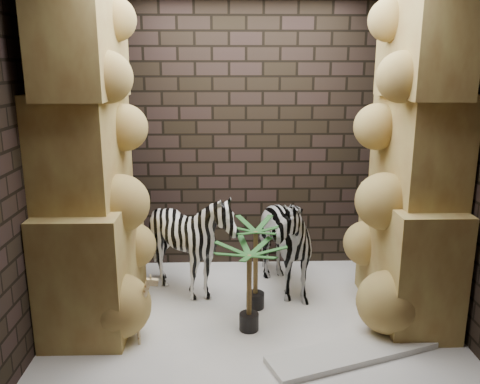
{
  "coord_description": "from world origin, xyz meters",
  "views": [
    {
      "loc": [
        -0.22,
        -4.2,
        2.24
      ],
      "look_at": [
        -0.1,
        0.15,
        1.13
      ],
      "focal_mm": 37.35,
      "sensor_mm": 36.0,
      "label": 1
    }
  ],
  "objects_px": {
    "giraffe_toy": "(128,311)",
    "palm_front": "(256,265)",
    "zebra_left": "(191,248)",
    "surfboard": "(353,352)",
    "zebra_right": "(276,231)",
    "palm_back": "(249,288)"
  },
  "relations": [
    {
      "from": "zebra_right",
      "to": "giraffe_toy",
      "type": "distance_m",
      "value": 1.67
    },
    {
      "from": "zebra_left",
      "to": "palm_front",
      "type": "distance_m",
      "value": 0.68
    },
    {
      "from": "palm_front",
      "to": "surfboard",
      "type": "height_order",
      "value": "palm_front"
    },
    {
      "from": "zebra_right",
      "to": "surfboard",
      "type": "xyz_separation_m",
      "value": [
        0.51,
        -1.21,
        -0.61
      ]
    },
    {
      "from": "zebra_right",
      "to": "palm_back",
      "type": "xyz_separation_m",
      "value": [
        -0.3,
        -0.79,
        -0.24
      ]
    },
    {
      "from": "zebra_left",
      "to": "zebra_right",
      "type": "bearing_deg",
      "value": 4.62
    },
    {
      "from": "palm_front",
      "to": "surfboard",
      "type": "relative_size",
      "value": 0.61
    },
    {
      "from": "giraffe_toy",
      "to": "palm_front",
      "type": "xyz_separation_m",
      "value": [
        1.08,
        0.61,
        0.13
      ]
    },
    {
      "from": "zebra_left",
      "to": "palm_back",
      "type": "xyz_separation_m",
      "value": [
        0.54,
        -0.69,
        -0.1
      ]
    },
    {
      "from": "zebra_right",
      "to": "zebra_left",
      "type": "height_order",
      "value": "zebra_right"
    },
    {
      "from": "zebra_left",
      "to": "palm_front",
      "type": "relative_size",
      "value": 1.28
    },
    {
      "from": "zebra_right",
      "to": "zebra_left",
      "type": "distance_m",
      "value": 0.85
    },
    {
      "from": "zebra_left",
      "to": "palm_back",
      "type": "relative_size",
      "value": 1.39
    },
    {
      "from": "zebra_left",
      "to": "surfboard",
      "type": "bearing_deg",
      "value": -41.72
    },
    {
      "from": "surfboard",
      "to": "palm_front",
      "type": "bearing_deg",
      "value": 111.97
    },
    {
      "from": "zebra_right",
      "to": "giraffe_toy",
      "type": "bearing_deg",
      "value": -161.54
    },
    {
      "from": "surfboard",
      "to": "palm_back",
      "type": "bearing_deg",
      "value": 133.06
    },
    {
      "from": "zebra_left",
      "to": "surfboard",
      "type": "relative_size",
      "value": 0.78
    },
    {
      "from": "surfboard",
      "to": "zebra_right",
      "type": "bearing_deg",
      "value": 93.22
    },
    {
      "from": "zebra_right",
      "to": "surfboard",
      "type": "bearing_deg",
      "value": -86.19
    },
    {
      "from": "giraffe_toy",
      "to": "surfboard",
      "type": "bearing_deg",
      "value": -21.22
    },
    {
      "from": "zebra_right",
      "to": "palm_front",
      "type": "bearing_deg",
      "value": -139.04
    }
  ]
}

